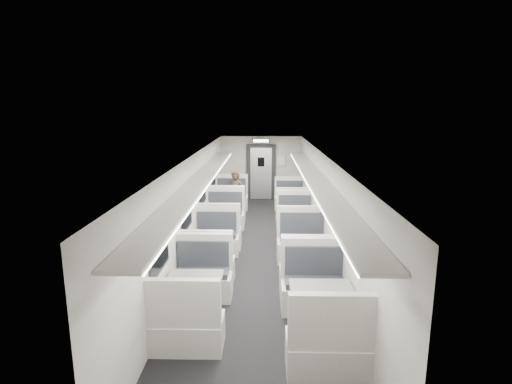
{
  "coord_description": "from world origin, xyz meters",
  "views": [
    {
      "loc": [
        0.13,
        -9.0,
        3.46
      ],
      "look_at": [
        -0.09,
        1.42,
        1.24
      ],
      "focal_mm": 28.0,
      "sensor_mm": 36.0,
      "label": 1
    }
  ],
  "objects_px": {
    "booth_left_b": "(222,223)",
    "booth_left_c": "(213,250)",
    "booth_left_d": "(195,297)",
    "booth_right_d": "(321,312)",
    "booth_left_a": "(230,203)",
    "vestibule_door": "(261,172)",
    "passenger": "(236,195)",
    "booth_right_b": "(297,225)",
    "booth_right_c": "(306,257)",
    "exit_sign": "(261,141)",
    "booth_right_a": "(291,204)"
  },
  "relations": [
    {
      "from": "booth_left_b",
      "to": "exit_sign",
      "type": "xyz_separation_m",
      "value": [
        1.0,
        4.09,
        1.88
      ]
    },
    {
      "from": "passenger",
      "to": "booth_right_c",
      "type": "bearing_deg",
      "value": -44.76
    },
    {
      "from": "booth_left_a",
      "to": "booth_left_b",
      "type": "xyz_separation_m",
      "value": [
        0.0,
        -2.23,
        -0.0
      ]
    },
    {
      "from": "booth_left_b",
      "to": "booth_right_a",
      "type": "bearing_deg",
      "value": 48.78
    },
    {
      "from": "booth_left_a",
      "to": "booth_left_b",
      "type": "relative_size",
      "value": 1.0
    },
    {
      "from": "booth_left_a",
      "to": "booth_left_d",
      "type": "xyz_separation_m",
      "value": [
        0.0,
        -6.54,
        -0.01
      ]
    },
    {
      "from": "booth_left_d",
      "to": "booth_right_a",
      "type": "bearing_deg",
      "value": 73.11
    },
    {
      "from": "booth_left_b",
      "to": "passenger",
      "type": "height_order",
      "value": "passenger"
    },
    {
      "from": "booth_right_d",
      "to": "vestibule_door",
      "type": "height_order",
      "value": "vestibule_door"
    },
    {
      "from": "booth_right_d",
      "to": "booth_left_d",
      "type": "bearing_deg",
      "value": 166.79
    },
    {
      "from": "booth_left_b",
      "to": "booth_right_c",
      "type": "distance_m",
      "value": 3.21
    },
    {
      "from": "booth_right_b",
      "to": "booth_right_c",
      "type": "height_order",
      "value": "booth_right_c"
    },
    {
      "from": "booth_left_a",
      "to": "booth_right_b",
      "type": "bearing_deg",
      "value": -48.73
    },
    {
      "from": "exit_sign",
      "to": "vestibule_door",
      "type": "bearing_deg",
      "value": 90.0
    },
    {
      "from": "booth_left_b",
      "to": "booth_left_c",
      "type": "distance_m",
      "value": 2.02
    },
    {
      "from": "booth_left_b",
      "to": "vestibule_door",
      "type": "height_order",
      "value": "vestibule_door"
    },
    {
      "from": "booth_left_d",
      "to": "booth_right_c",
      "type": "xyz_separation_m",
      "value": [
        2.0,
        1.8,
        0.02
      ]
    },
    {
      "from": "booth_left_d",
      "to": "booth_right_d",
      "type": "relative_size",
      "value": 0.94
    },
    {
      "from": "booth_right_b",
      "to": "booth_left_a",
      "type": "bearing_deg",
      "value": 131.27
    },
    {
      "from": "passenger",
      "to": "exit_sign",
      "type": "distance_m",
      "value": 2.89
    },
    {
      "from": "booth_right_a",
      "to": "booth_right_d",
      "type": "height_order",
      "value": "booth_right_d"
    },
    {
      "from": "booth_left_c",
      "to": "exit_sign",
      "type": "relative_size",
      "value": 3.41
    },
    {
      "from": "booth_right_b",
      "to": "passenger",
      "type": "relative_size",
      "value": 1.35
    },
    {
      "from": "booth_left_a",
      "to": "vestibule_door",
      "type": "xyz_separation_m",
      "value": [
        1.0,
        2.35,
        0.64
      ]
    },
    {
      "from": "booth_left_d",
      "to": "vestibule_door",
      "type": "height_order",
      "value": "vestibule_door"
    },
    {
      "from": "booth_right_a",
      "to": "booth_left_b",
      "type": "bearing_deg",
      "value": -131.22
    },
    {
      "from": "booth_left_b",
      "to": "booth_right_b",
      "type": "distance_m",
      "value": 2.0
    },
    {
      "from": "booth_left_a",
      "to": "booth_left_c",
      "type": "height_order",
      "value": "booth_left_a"
    },
    {
      "from": "booth_right_d",
      "to": "passenger",
      "type": "height_order",
      "value": "passenger"
    },
    {
      "from": "booth_right_c",
      "to": "passenger",
      "type": "xyz_separation_m",
      "value": [
        -1.77,
        4.25,
        0.36
      ]
    },
    {
      "from": "booth_left_b",
      "to": "passenger",
      "type": "xyz_separation_m",
      "value": [
        0.23,
        1.74,
        0.38
      ]
    },
    {
      "from": "booth_left_c",
      "to": "booth_right_d",
      "type": "bearing_deg",
      "value": -54.02
    },
    {
      "from": "booth_left_d",
      "to": "passenger",
      "type": "height_order",
      "value": "passenger"
    },
    {
      "from": "booth_right_d",
      "to": "booth_left_a",
      "type": "bearing_deg",
      "value": 105.94
    },
    {
      "from": "booth_left_d",
      "to": "booth_right_d",
      "type": "bearing_deg",
      "value": -13.21
    },
    {
      "from": "booth_right_c",
      "to": "exit_sign",
      "type": "height_order",
      "value": "exit_sign"
    },
    {
      "from": "booth_right_b",
      "to": "vestibule_door",
      "type": "bearing_deg",
      "value": 102.2
    },
    {
      "from": "booth_left_a",
      "to": "booth_left_b",
      "type": "bearing_deg",
      "value": -90.0
    },
    {
      "from": "booth_right_c",
      "to": "booth_right_d",
      "type": "height_order",
      "value": "same"
    },
    {
      "from": "booth_left_d",
      "to": "booth_right_a",
      "type": "distance_m",
      "value": 6.89
    },
    {
      "from": "booth_left_d",
      "to": "booth_right_b",
      "type": "xyz_separation_m",
      "value": [
        2.0,
        4.26,
        -0.02
      ]
    },
    {
      "from": "booth_left_a",
      "to": "passenger",
      "type": "distance_m",
      "value": 0.66
    },
    {
      "from": "booth_right_a",
      "to": "booth_right_d",
      "type": "relative_size",
      "value": 0.9
    },
    {
      "from": "booth_left_b",
      "to": "booth_right_b",
      "type": "bearing_deg",
      "value": -1.42
    },
    {
      "from": "booth_right_a",
      "to": "exit_sign",
      "type": "bearing_deg",
      "value": 119.0
    },
    {
      "from": "booth_left_b",
      "to": "booth_right_b",
      "type": "relative_size",
      "value": 1.07
    },
    {
      "from": "booth_left_a",
      "to": "booth_left_c",
      "type": "relative_size",
      "value": 1.05
    },
    {
      "from": "booth_left_a",
      "to": "vestibule_door",
      "type": "relative_size",
      "value": 1.06
    },
    {
      "from": "booth_right_d",
      "to": "vestibule_door",
      "type": "xyz_separation_m",
      "value": [
        -1.0,
        9.35,
        0.63
      ]
    },
    {
      "from": "booth_right_b",
      "to": "exit_sign",
      "type": "xyz_separation_m",
      "value": [
        -1.0,
        4.14,
        1.91
      ]
    }
  ]
}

